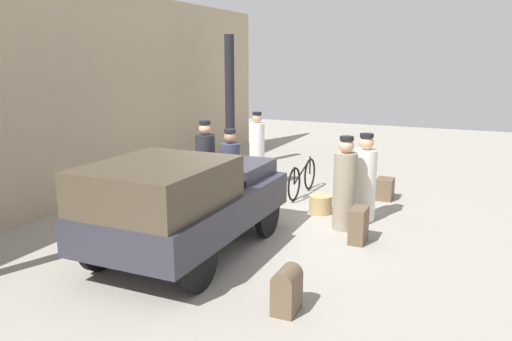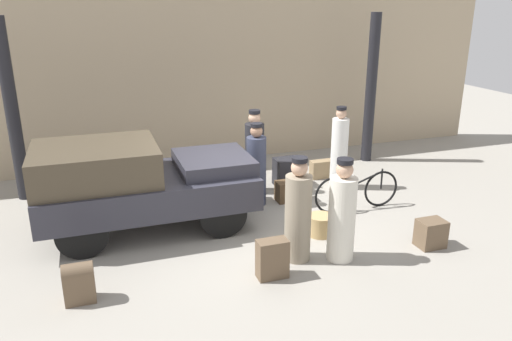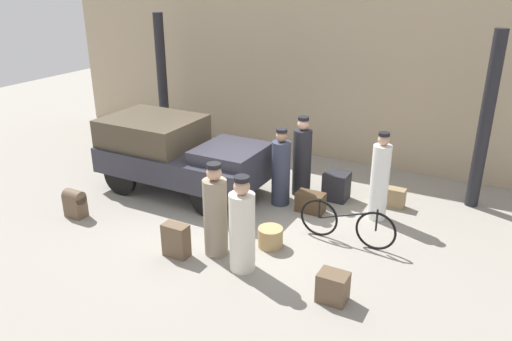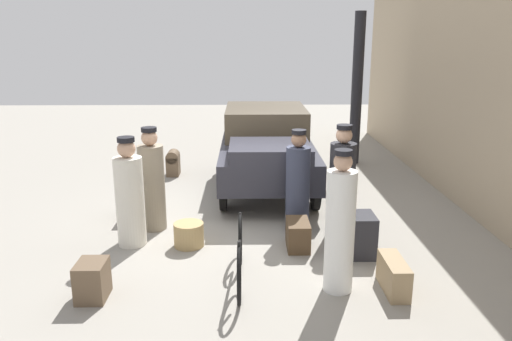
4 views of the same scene
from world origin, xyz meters
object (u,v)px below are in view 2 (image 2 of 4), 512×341
conductor_in_dark_uniform (339,151)px  suitcase_tan_flat (272,259)px  trunk_wicker_pale (287,172)px  trunk_barrel_dark (79,281)px  trunk_umber_medium (290,191)px  porter_carrying_trunk (256,168)px  suitcase_black_upright (431,233)px  trunk_large_brown (325,169)px  wicker_basket (321,225)px  porter_lifting_near_truck (342,215)px  bicycle (357,191)px  truck (137,181)px  porter_with_bicycle (255,155)px  porter_standing_middle (298,214)px

conductor_in_dark_uniform → suitcase_tan_flat: size_ratio=3.00×
trunk_wicker_pale → trunk_barrel_dark: trunk_wicker_pale is taller
trunk_umber_medium → trunk_barrel_dark: bearing=-149.3°
trunk_umber_medium → porter_carrying_trunk: bearing=175.4°
suitcase_black_upright → trunk_large_brown: bearing=91.8°
wicker_basket → porter_lifting_near_truck: 1.04m
bicycle → wicker_basket: bicycle is taller
porter_carrying_trunk → trunk_barrel_dark: (-3.39, -2.50, -0.46)m
truck → suitcase_black_upright: (4.51, -2.28, -0.68)m
porter_carrying_trunk → trunk_wicker_pale: porter_carrying_trunk is taller
porter_with_bicycle → trunk_barrel_dark: size_ratio=3.08×
conductor_in_dark_uniform → trunk_large_brown: size_ratio=2.49×
porter_carrying_trunk → trunk_large_brown: size_ratio=2.31×
porter_carrying_trunk → bicycle: bearing=-27.3°
wicker_basket → porter_lifting_near_truck: bearing=-95.4°
trunk_wicker_pale → trunk_barrel_dark: 5.45m
suitcase_black_upright → suitcase_tan_flat: bearing=-178.7°
porter_with_bicycle → conductor_in_dark_uniform: size_ratio=0.99×
wicker_basket → trunk_barrel_dark: 4.08m
trunk_umber_medium → wicker_basket: bearing=-93.5°
trunk_umber_medium → porter_standing_middle: bearing=-109.9°
bicycle → trunk_umber_medium: (-1.05, 0.85, -0.17)m
trunk_wicker_pale → suitcase_tan_flat: bearing=-115.2°
porter_with_bicycle → porter_standing_middle: bearing=-95.8°
porter_with_bicycle → porter_lifting_near_truck: bearing=-84.0°
porter_standing_middle → trunk_wicker_pale: (1.09, 3.13, -0.46)m
porter_with_bicycle → wicker_basket: bearing=-79.9°
trunk_barrel_dark → porter_with_bicycle: bearing=41.5°
porter_standing_middle → trunk_umber_medium: 2.51m
suitcase_black_upright → conductor_in_dark_uniform: bearing=93.0°
trunk_wicker_pale → trunk_umber_medium: trunk_wicker_pale is taller
trunk_umber_medium → trunk_wicker_pale: bearing=72.8°
conductor_in_dark_uniform → wicker_basket: bearing=-124.5°
suitcase_tan_flat → porter_carrying_trunk: bearing=75.9°
trunk_wicker_pale → trunk_large_brown: bearing=11.9°
porter_with_bicycle → trunk_umber_medium: bearing=-54.4°
wicker_basket → conductor_in_dark_uniform: conductor_in_dark_uniform is taller
bicycle → trunk_wicker_pale: bearing=115.2°
wicker_basket → suitcase_black_upright: suitcase_black_upright is taller
trunk_barrel_dark → porter_standing_middle: bearing=2.5°
trunk_wicker_pale → suitcase_tan_flat: trunk_wicker_pale is taller
porter_carrying_trunk → suitcase_tan_flat: (-0.69, -2.75, -0.46)m
porter_carrying_trunk → suitcase_black_upright: (2.15, -2.68, -0.53)m
suitcase_black_upright → porter_with_bicycle: bearing=120.3°
porter_standing_middle → suitcase_tan_flat: size_ratio=2.82×
porter_carrying_trunk → porter_standing_middle: bearing=-92.9°
porter_standing_middle → suitcase_black_upright: size_ratio=3.62×
wicker_basket → porter_with_bicycle: porter_with_bicycle is taller
porter_carrying_trunk → porter_standing_middle: porter_standing_middle is taller
bicycle → suitcase_tan_flat: 3.07m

